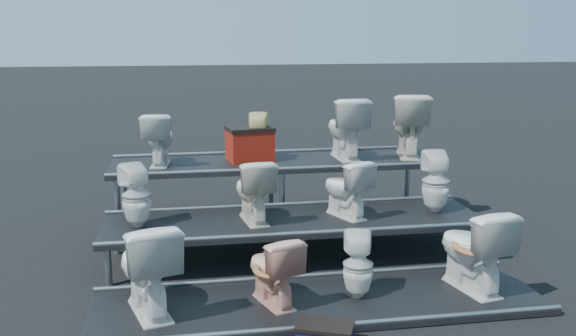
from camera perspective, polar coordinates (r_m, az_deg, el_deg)
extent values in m
plane|color=black|center=(7.32, 0.54, -7.98)|extent=(80.00, 80.00, 0.00)
cube|color=black|center=(6.12, 2.79, -11.85)|extent=(4.20, 1.20, 0.06)
cube|color=black|center=(7.24, 0.54, -6.27)|extent=(4.20, 1.20, 0.46)
cube|color=black|center=(8.41, -1.06, -2.20)|extent=(4.20, 1.20, 0.86)
imported|color=silver|center=(5.83, -12.43, -8.58)|extent=(0.68, 0.93, 0.85)
imported|color=#DA9C89|center=(5.91, -1.37, -8.99)|extent=(0.55, 0.73, 0.66)
imported|color=silver|center=(6.08, 6.25, -8.57)|extent=(0.34, 0.34, 0.63)
imported|color=silver|center=(6.44, 16.10, -6.87)|extent=(0.61, 0.88, 0.82)
imported|color=silver|center=(6.98, -13.33, -2.42)|extent=(0.41, 0.41, 0.68)
imported|color=beige|center=(7.01, -3.12, -1.96)|extent=(0.48, 0.73, 0.70)
imported|color=silver|center=(7.21, 5.15, -1.78)|extent=(0.58, 0.73, 0.66)
imported|color=silver|center=(7.54, 13.01, -1.20)|extent=(0.36, 0.37, 0.71)
imported|color=silver|center=(8.16, -11.41, 2.57)|extent=(0.44, 0.68, 0.66)
imported|color=#F2E19B|center=(8.23, -2.68, 2.75)|extent=(0.33, 0.34, 0.63)
imported|color=silver|center=(8.43, 5.12, 3.58)|extent=(0.48, 0.81, 0.81)
imported|color=beige|center=(8.69, 10.69, 3.80)|extent=(0.65, 0.92, 0.85)
cube|color=maroon|center=(8.29, -3.42, 1.99)|extent=(0.61, 0.52, 0.39)
cube|color=#110F36|center=(5.41, 3.29, -14.72)|extent=(0.51, 0.41, 0.16)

